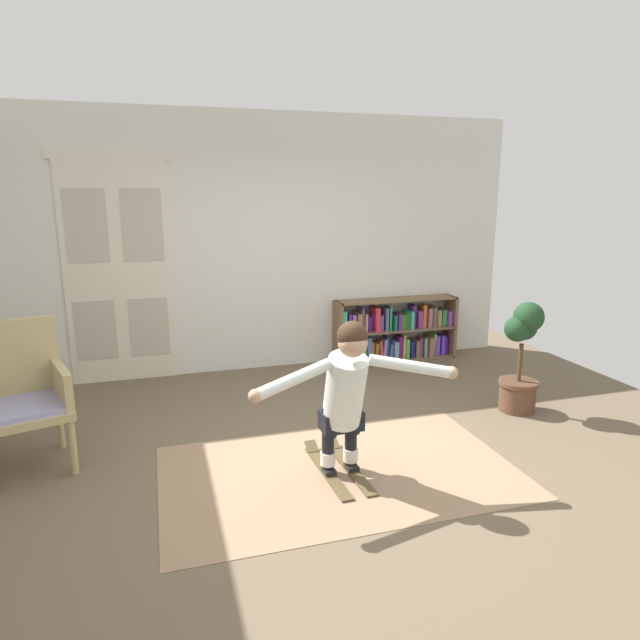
# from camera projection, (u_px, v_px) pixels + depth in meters

# --- Properties ---
(ground_plane) EXTENTS (7.20, 7.20, 0.00)m
(ground_plane) POSITION_uv_depth(u_px,v_px,m) (334.00, 464.00, 4.24)
(ground_plane) COLOR brown
(back_wall) EXTENTS (6.00, 0.10, 2.90)m
(back_wall) POSITION_uv_depth(u_px,v_px,m) (264.00, 244.00, 6.34)
(back_wall) COLOR silver
(back_wall) RESTS_ON ground
(double_door) EXTENTS (1.22, 0.05, 2.45)m
(double_door) POSITION_uv_depth(u_px,v_px,m) (118.00, 269.00, 5.89)
(double_door) COLOR silver
(double_door) RESTS_ON ground
(rug) EXTENTS (2.60, 1.59, 0.01)m
(rug) POSITION_uv_depth(u_px,v_px,m) (339.00, 471.00, 4.13)
(rug) COLOR #927458
(rug) RESTS_ON ground
(bookshelf) EXTENTS (1.54, 0.30, 0.76)m
(bookshelf) POSITION_uv_depth(u_px,v_px,m) (394.00, 332.00, 6.83)
(bookshelf) COLOR brown
(bookshelf) RESTS_ON ground
(wicker_chair) EXTENTS (0.75, 0.75, 1.10)m
(wicker_chair) POSITION_uv_depth(u_px,v_px,m) (21.00, 393.00, 4.11)
(wicker_chair) COLOR tan
(wicker_chair) RESTS_ON ground
(potted_plant) EXTENTS (0.37, 0.36, 1.05)m
(potted_plant) POSITION_uv_depth(u_px,v_px,m) (522.00, 350.00, 5.17)
(potted_plant) COLOR brown
(potted_plant) RESTS_ON ground
(skis_pair) EXTENTS (0.30, 0.86, 0.07)m
(skis_pair) POSITION_uv_depth(u_px,v_px,m) (338.00, 467.00, 4.15)
(skis_pair) COLOR brown
(skis_pair) RESTS_ON rug
(person_skier) EXTENTS (1.48, 0.54, 1.13)m
(person_skier) POSITION_uv_depth(u_px,v_px,m) (346.00, 388.00, 3.86)
(person_skier) COLOR white
(person_skier) RESTS_ON skis_pair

